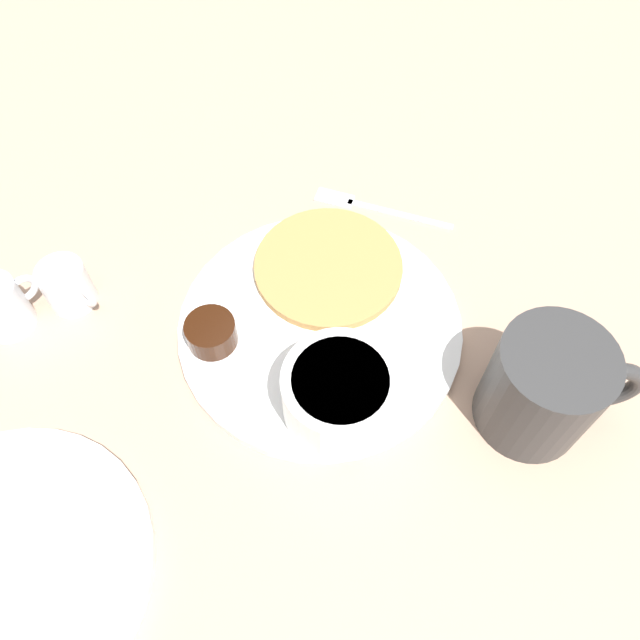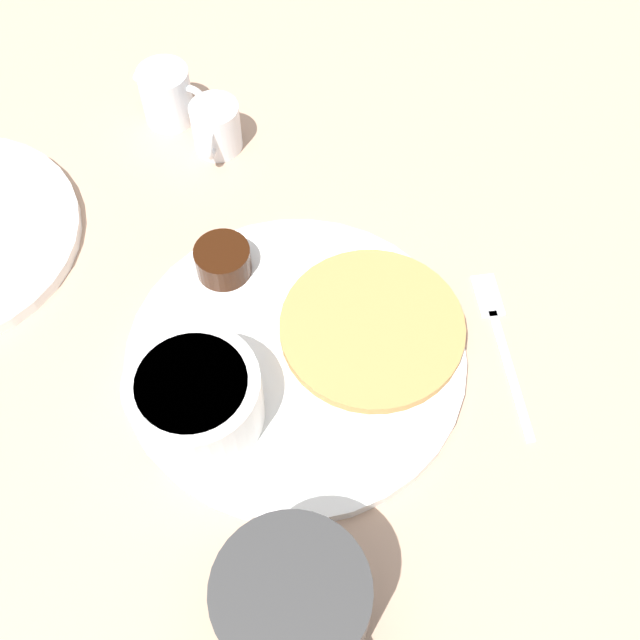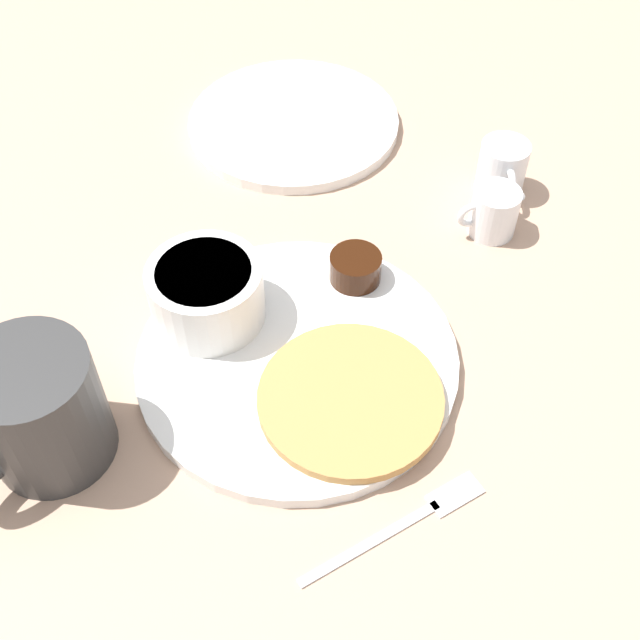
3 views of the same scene
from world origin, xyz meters
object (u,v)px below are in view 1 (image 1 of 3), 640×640
bowl (340,393)px  coffee_mug (546,388)px  plate (320,326)px  fork (366,205)px  creamer_pitcher_far (0,306)px  creamer_pitcher_near (67,286)px

bowl → coffee_mug: (-0.15, -0.09, 0.01)m
bowl → plate: bearing=-48.8°
bowl → fork: bowl is taller
plate → creamer_pitcher_far: (0.26, 0.14, 0.02)m
plate → bowl: (-0.06, 0.07, 0.04)m
bowl → coffee_mug: bearing=-149.6°
coffee_mug → fork: 0.28m
creamer_pitcher_near → fork: creamer_pitcher_near is taller
fork → coffee_mug: bearing=149.2°
creamer_pitcher_far → fork: 0.38m
creamer_pitcher_near → coffee_mug: bearing=-165.3°
plate → coffee_mug: coffee_mug is taller
bowl → fork: (0.10, -0.23, -0.04)m
coffee_mug → creamer_pitcher_near: size_ratio=1.81×
bowl → coffee_mug: size_ratio=0.81×
coffee_mug → creamer_pitcher_far: 0.49m
bowl → creamer_pitcher_near: bowl is taller
bowl → fork: size_ratio=0.63×
plate → coffee_mug: size_ratio=2.23×
plate → fork: bearing=-77.2°
plate → bowl: bowl is taller
bowl → fork: bearing=-67.4°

